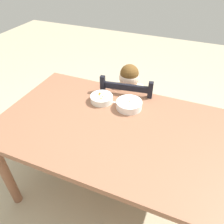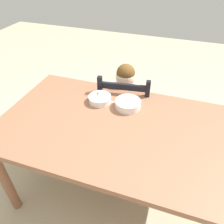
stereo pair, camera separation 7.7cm
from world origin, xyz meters
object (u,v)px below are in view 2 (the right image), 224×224
Objects in this scene: bowl_of_carrots at (100,99)px; spoon at (109,102)px; bowl_of_peas at (128,104)px; dining_table at (114,135)px; child_figure at (124,99)px; dining_chair at (124,115)px.

bowl_of_carrots is 0.07m from spoon.
dining_table is at bearing -98.43° from bowl_of_peas.
dining_table is 1.67× the size of child_figure.
child_figure is 0.36m from bowl_of_carrots.
bowl_of_peas is 0.16m from spoon.
child_figure reaches higher than spoon.
dining_table is 0.28m from spoon.
bowl_of_carrots is at bearing 130.59° from dining_table.
child_figure is (-0.01, -0.01, 0.18)m from dining_chair.
child_figure reaches higher than bowl_of_peas.
bowl_of_carrots is at bearing -110.64° from child_figure.
bowl_of_carrots is at bearing -169.88° from spoon.
bowl_of_peas is 0.22m from bowl_of_carrots.
spoon is at bearing -99.95° from dining_chair.
dining_chair is (-0.07, 0.52, -0.23)m from dining_table.
child_figure is 0.36m from bowl_of_peas.
dining_table is at bearing -62.48° from spoon.
child_figure is at bearing 110.63° from bowl_of_peas.
bowl_of_peas reaches higher than dining_table.
dining_chair is 0.44m from spoon.
bowl_of_peas is (0.10, -0.30, 0.36)m from dining_chair.
child_figure is 4.99× the size of bowl_of_peas.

